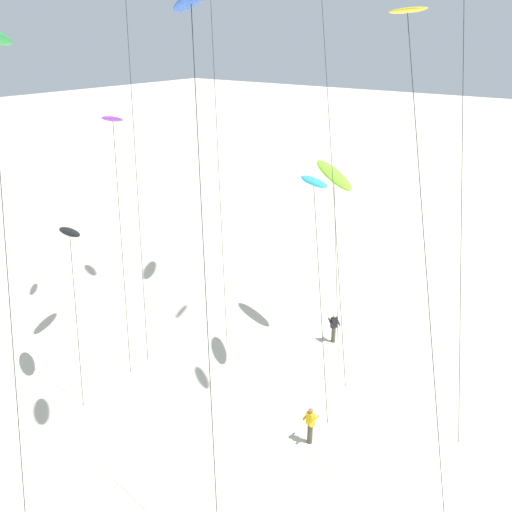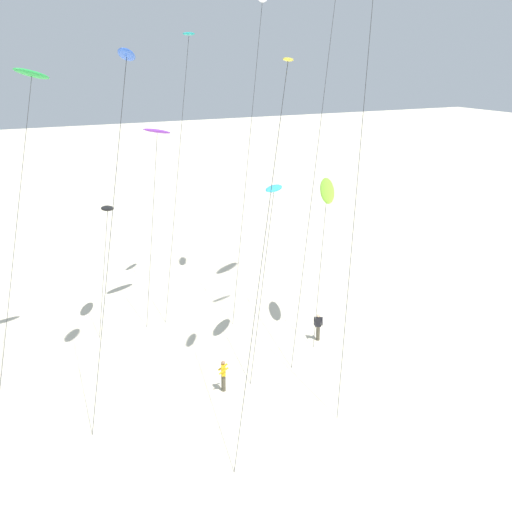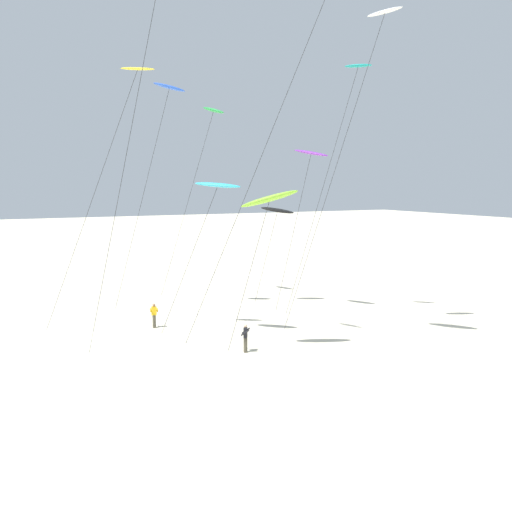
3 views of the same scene
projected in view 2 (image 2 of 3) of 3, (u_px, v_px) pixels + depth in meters
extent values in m
plane|color=beige|center=(281.00, 430.00, 31.45)|extent=(260.00, 260.00, 0.00)
cylinder|color=#262626|center=(317.00, 155.00, 38.69)|extent=(6.78, 6.76, 21.95)
cylinder|color=#262626|center=(248.00, 163.00, 43.29)|extent=(4.28, 4.27, 19.58)
ellipsoid|color=black|center=(107.00, 208.00, 40.93)|extent=(1.69, 2.69, 0.80)
cylinder|color=#262626|center=(104.00, 274.00, 41.20)|extent=(1.36, 1.36, 7.47)
ellipsoid|color=#33BFE0|center=(274.00, 188.00, 36.63)|extent=(2.40, 2.67, 0.51)
cylinder|color=#262626|center=(262.00, 286.00, 36.21)|extent=(2.88, 2.87, 9.46)
ellipsoid|color=green|center=(32.00, 74.00, 33.70)|extent=(2.21, 1.64, 0.91)
cylinder|color=#262626|center=(15.00, 240.00, 33.66)|extent=(3.65, 3.63, 15.42)
cylinder|color=#262626|center=(361.00, 140.00, 31.73)|extent=(4.62, 4.60, 25.34)
ellipsoid|color=#8CD833|center=(327.00, 190.00, 39.80)|extent=(2.24, 3.21, 1.32)
cylinder|color=#262626|center=(320.00, 270.00, 39.98)|extent=(1.79, 1.78, 8.70)
ellipsoid|color=blue|center=(127.00, 55.00, 30.87)|extent=(1.63, 2.37, 0.82)
cylinder|color=#262626|center=(109.00, 246.00, 30.98)|extent=(3.63, 3.61, 16.35)
ellipsoid|color=purple|center=(157.00, 131.00, 41.91)|extent=(2.58, 2.05, 0.72)
cylinder|color=#262626|center=(152.00, 231.00, 42.47)|extent=(1.87, 1.87, 11.77)
ellipsoid|color=yellow|center=(288.00, 59.00, 30.33)|extent=(1.50, 1.98, 0.29)
cylinder|color=#262626|center=(262.00, 260.00, 29.34)|extent=(5.28, 5.26, 16.19)
ellipsoid|color=teal|center=(189.00, 34.00, 43.07)|extent=(1.58, 1.66, 0.25)
cylinder|color=#262626|center=(177.00, 180.00, 43.40)|extent=(3.53, 3.52, 17.47)
cylinder|color=#4C4738|center=(318.00, 333.00, 40.96)|extent=(0.22, 0.22, 0.88)
cube|color=black|center=(318.00, 322.00, 40.75)|extent=(0.39, 0.35, 0.58)
sphere|color=beige|center=(318.00, 316.00, 40.63)|extent=(0.20, 0.20, 0.20)
cylinder|color=black|center=(322.00, 321.00, 40.72)|extent=(0.34, 0.48, 0.39)
cylinder|color=black|center=(315.00, 321.00, 40.75)|extent=(0.34, 0.48, 0.39)
cylinder|color=#4C4738|center=(223.00, 383.00, 34.93)|extent=(0.22, 0.22, 0.88)
cube|color=gold|center=(223.00, 370.00, 34.72)|extent=(0.30, 0.39, 0.58)
sphere|color=#9E7051|center=(223.00, 363.00, 34.60)|extent=(0.20, 0.20, 0.20)
cylinder|color=gold|center=(224.00, 371.00, 34.49)|extent=(0.51, 0.24, 0.39)
cylinder|color=gold|center=(223.00, 367.00, 34.91)|extent=(0.51, 0.24, 0.39)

